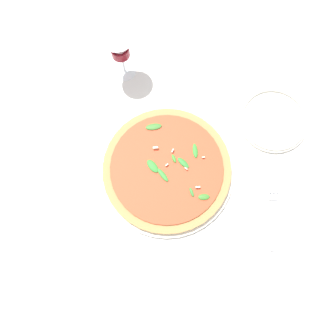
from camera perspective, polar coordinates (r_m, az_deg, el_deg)
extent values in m
plane|color=silver|center=(0.90, -1.98, -2.49)|extent=(6.00, 6.00, 0.00)
cylinder|color=silver|center=(0.90, 0.00, -0.38)|extent=(0.37, 0.37, 0.01)
cylinder|color=#B7844C|center=(0.89, 0.00, -0.15)|extent=(0.35, 0.35, 0.02)
cylinder|color=#C64728|center=(0.88, 0.00, 0.05)|extent=(0.30, 0.30, 0.01)
ellipsoid|color=#357B31|center=(0.86, 4.36, -4.17)|extent=(0.03, 0.01, 0.01)
ellipsoid|color=#39792A|center=(0.86, 6.49, -4.98)|extent=(0.02, 0.03, 0.01)
ellipsoid|color=#358331|center=(0.87, -0.70, -1.18)|extent=(0.05, 0.03, 0.01)
ellipsoid|color=#31832F|center=(0.87, -2.80, 0.32)|extent=(0.05, 0.04, 0.01)
ellipsoid|color=#3E842C|center=(0.88, 1.25, 1.70)|extent=(0.03, 0.01, 0.01)
ellipsoid|color=#307C2F|center=(0.87, 2.89, 0.95)|extent=(0.04, 0.04, 0.01)
ellipsoid|color=#33832E|center=(0.89, 4.96, 3.06)|extent=(0.04, 0.02, 0.01)
ellipsoid|color=#3A762D|center=(0.91, -2.31, 7.24)|extent=(0.02, 0.05, 0.01)
cube|color=#EFE5C6|center=(0.86, 5.44, -3.30)|extent=(0.01, 0.01, 0.01)
cube|color=#EFE5C6|center=(0.88, -1.99, 3.58)|extent=(0.01, 0.01, 0.01)
cube|color=#EFE5C6|center=(0.88, 6.39, 1.91)|extent=(0.00, 0.01, 0.00)
cube|color=#EFE5C6|center=(0.87, 3.37, -0.06)|extent=(0.01, 0.01, 0.00)
cube|color=#EFE5C6|center=(0.88, 1.03, 3.08)|extent=(0.01, 0.01, 0.01)
cube|color=#EFE5C6|center=(0.87, 0.01, 0.58)|extent=(0.01, 0.01, 0.00)
cylinder|color=white|center=(1.03, -7.33, 16.47)|extent=(0.07, 0.07, 0.00)
cylinder|color=white|center=(1.00, -7.64, 17.67)|extent=(0.01, 0.01, 0.08)
cone|color=white|center=(0.93, -8.31, 20.27)|extent=(0.09, 0.09, 0.08)
cylinder|color=maroon|center=(0.95, -8.11, 19.50)|extent=(0.05, 0.05, 0.03)
cube|color=white|center=(0.93, 18.02, -8.33)|extent=(0.13, 0.09, 0.01)
cube|color=silver|center=(0.92, 18.10, -9.99)|extent=(0.11, 0.04, 0.00)
cube|color=silver|center=(0.93, 18.13, -4.75)|extent=(0.02, 0.03, 0.00)
cube|color=silver|center=(0.94, 18.66, -3.31)|extent=(0.03, 0.01, 0.00)
cube|color=silver|center=(0.94, 18.14, -3.27)|extent=(0.03, 0.01, 0.00)
cube|color=silver|center=(0.93, 17.61, -3.24)|extent=(0.03, 0.01, 0.00)
cylinder|color=silver|center=(1.00, 18.01, 7.92)|extent=(0.20, 0.20, 0.01)
torus|color=silver|center=(0.99, 18.15, 8.10)|extent=(0.19, 0.19, 0.01)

